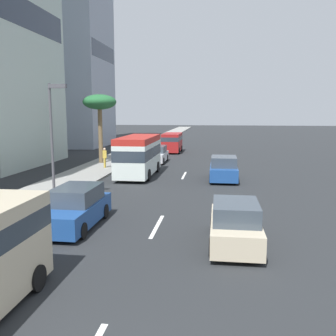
{
  "coord_description": "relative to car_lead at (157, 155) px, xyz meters",
  "views": [
    {
      "loc": [
        -3.47,
        -2.48,
        4.82
      ],
      "look_at": [
        18.33,
        0.43,
        1.48
      ],
      "focal_mm": 39.78,
      "sensor_mm": 36.0,
      "label": 1
    }
  ],
  "objects": [
    {
      "name": "lane_stripe_mid",
      "position": [
        -19.82,
        -3.27,
        -0.75
      ],
      "size": [
        3.2,
        0.16,
        0.01
      ],
      "primitive_type": "cube",
      "color": "silver",
      "rests_on": "ground_plane"
    },
    {
      "name": "minibus_second",
      "position": [
        -7.62,
        0.12,
        0.89
      ],
      "size": [
        6.79,
        2.42,
        2.99
      ],
      "rotation": [
        0.0,
        0.0,
        3.14
      ],
      "color": "silver",
      "rests_on": "ground_plane"
    },
    {
      "name": "sidewalk_right",
      "position": [
        0.11,
        4.31,
        -0.68
      ],
      "size": [
        162.0,
        3.79,
        0.15
      ],
      "primitive_type": "cube",
      "color": "gray",
      "rests_on": "ground_plane"
    },
    {
      "name": "car_seventh",
      "position": [
        -8.63,
        -6.21,
        0.05
      ],
      "size": [
        4.23,
        1.95,
        1.72
      ],
      "color": "#1E478C",
      "rests_on": "ground_plane"
    },
    {
      "name": "street_lamp",
      "position": [
        -16.5,
        2.69,
        3.22
      ],
      "size": [
        0.24,
        0.97,
        6.11
      ],
      "color": "#4C4C51",
      "rests_on": "sidewalk_right"
    },
    {
      "name": "car_lead",
      "position": [
        0.0,
        0.0,
        0.0
      ],
      "size": [
        4.25,
        1.82,
        1.6
      ],
      "rotation": [
        0.0,
        0.0,
        3.14
      ],
      "color": "silver",
      "rests_on": "ground_plane"
    },
    {
      "name": "car_fifth",
      "position": [
        -21.62,
        -6.44,
        0.02
      ],
      "size": [
        4.2,
        1.82,
        1.64
      ],
      "color": "beige",
      "rests_on": "ground_plane"
    },
    {
      "name": "pedestrian_near_lamp",
      "position": [
        -4.8,
        3.64,
        0.31
      ],
      "size": [
        0.3,
        0.37,
        1.67
      ],
      "rotation": [
        0.0,
        0.0,
        4.98
      ],
      "color": "gold",
      "rests_on": "sidewalk_right"
    },
    {
      "name": "ground_plane",
      "position": [
        0.11,
        -3.27,
        -0.76
      ],
      "size": [
        198.0,
        198.0,
        0.0
      ],
      "primitive_type": "plane",
      "color": "#26282B"
    },
    {
      "name": "palm_tree",
      "position": [
        -1.9,
        4.89,
        4.76
      ],
      "size": [
        3.02,
        3.02,
        6.22
      ],
      "color": "brown",
      "rests_on": "sidewalk_right"
    },
    {
      "name": "lane_stripe_far",
      "position": [
        -6.99,
        -3.27,
        -0.75
      ],
      "size": [
        3.2,
        0.16,
        0.01
      ],
      "primitive_type": "cube",
      "color": "silver",
      "rests_on": "ground_plane"
    },
    {
      "name": "car_fourth",
      "position": [
        -20.25,
        0.14,
        0.04
      ],
      "size": [
        4.61,
        1.87,
        1.69
      ],
      "rotation": [
        0.0,
        0.0,
        3.14
      ],
      "color": "#1E478C",
      "rests_on": "ground_plane"
    },
    {
      "name": "van_third",
      "position": [
        8.97,
        -0.4,
        0.55
      ],
      "size": [
        4.86,
        2.12,
        2.28
      ],
      "rotation": [
        0.0,
        0.0,
        3.14
      ],
      "color": "#A51E1E",
      "rests_on": "ground_plane"
    }
  ]
}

